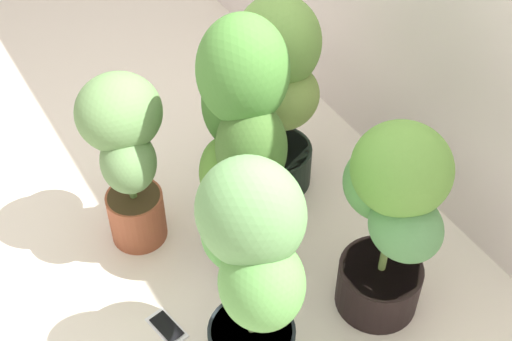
{
  "coord_description": "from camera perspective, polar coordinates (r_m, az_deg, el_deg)",
  "views": [
    {
      "loc": [
        1.3,
        -0.63,
        1.94
      ],
      "look_at": [
        0.01,
        0.15,
        0.44
      ],
      "focal_mm": 49.7,
      "sensor_mm": 36.0,
      "label": 1
    }
  ],
  "objects": [
    {
      "name": "ground_plane",
      "position": [
        2.42,
        -3.11,
        -8.63
      ],
      "size": [
        8.0,
        8.0,
        0.0
      ],
      "primitive_type": "plane",
      "color": "silver",
      "rests_on": "ground"
    },
    {
      "name": "potted_plant_back_left",
      "position": [
        2.42,
        1.51,
        6.88
      ],
      "size": [
        0.48,
        0.41,
        0.78
      ],
      "color": "black",
      "rests_on": "ground"
    },
    {
      "name": "potted_plant_back_right",
      "position": [
        2.07,
        10.88,
        -3.25
      ],
      "size": [
        0.45,
        0.38,
        0.74
      ],
      "color": "black",
      "rests_on": "ground"
    },
    {
      "name": "potted_plant_front_left",
      "position": [
        2.26,
        -10.52,
        1.94
      ],
      "size": [
        0.38,
        0.3,
        0.69
      ],
      "color": "#994E32",
      "rests_on": "ground"
    },
    {
      "name": "cell_phone",
      "position": [
        2.32,
        -7.2,
        -12.41
      ],
      "size": [
        0.15,
        0.1,
        0.01
      ],
      "rotation": [
        0.0,
        0.0,
        -1.38
      ],
      "color": "white",
      "rests_on": "ground"
    },
    {
      "name": "potted_plant_center",
      "position": [
        2.06,
        -1.18,
        3.53
      ],
      "size": [
        0.42,
        0.31,
        0.95
      ],
      "color": "slate",
      "rests_on": "ground"
    },
    {
      "name": "potted_plant_front_right",
      "position": [
        1.82,
        -0.31,
        -7.85
      ],
      "size": [
        0.41,
        0.35,
        0.84
      ],
      "color": "black",
      "rests_on": "ground"
    }
  ]
}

